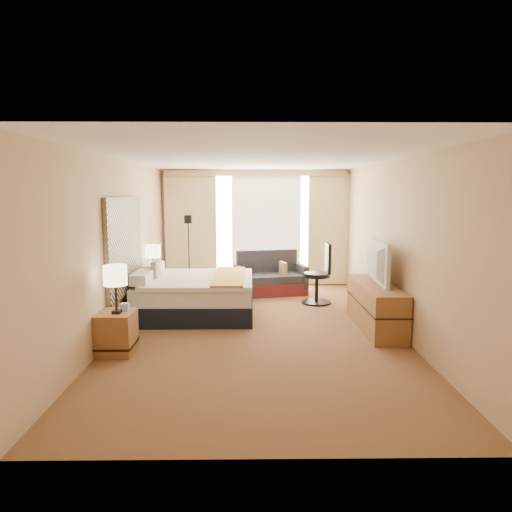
{
  "coord_description": "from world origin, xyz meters",
  "views": [
    {
      "loc": [
        -0.11,
        -6.86,
        2.1
      ],
      "look_at": [
        -0.02,
        0.4,
        1.08
      ],
      "focal_mm": 32.0,
      "sensor_mm": 36.0,
      "label": 1
    }
  ],
  "objects_px": {
    "nightstand_right": "(156,291)",
    "lamp_right": "(153,252)",
    "desk_chair": "(320,277)",
    "loveseat": "(270,280)",
    "television": "(372,262)",
    "lamp_left": "(115,276)",
    "bed": "(195,295)",
    "floor_lamp": "(189,238)",
    "nightstand_left": "(117,332)",
    "media_dresser": "(375,306)"
  },
  "relations": [
    {
      "from": "nightstand_right",
      "to": "lamp_right",
      "type": "distance_m",
      "value": 0.73
    },
    {
      "from": "desk_chair",
      "to": "lamp_right",
      "type": "distance_m",
      "value": 3.17
    },
    {
      "from": "loveseat",
      "to": "nightstand_right",
      "type": "bearing_deg",
      "value": -167.11
    },
    {
      "from": "nightstand_right",
      "to": "television",
      "type": "relative_size",
      "value": 0.48
    },
    {
      "from": "loveseat",
      "to": "lamp_left",
      "type": "distance_m",
      "value": 4.26
    },
    {
      "from": "bed",
      "to": "loveseat",
      "type": "relative_size",
      "value": 1.26
    },
    {
      "from": "loveseat",
      "to": "lamp_right",
      "type": "distance_m",
      "value": 2.52
    },
    {
      "from": "floor_lamp",
      "to": "lamp_right",
      "type": "bearing_deg",
      "value": -113.49
    },
    {
      "from": "nightstand_left",
      "to": "media_dresser",
      "type": "height_order",
      "value": "media_dresser"
    },
    {
      "from": "bed",
      "to": "lamp_right",
      "type": "relative_size",
      "value": 3.32
    },
    {
      "from": "nightstand_right",
      "to": "lamp_right",
      "type": "bearing_deg",
      "value": 120.96
    },
    {
      "from": "nightstand_right",
      "to": "bed",
      "type": "xyz_separation_m",
      "value": [
        0.81,
        -0.61,
        0.07
      ]
    },
    {
      "from": "lamp_left",
      "to": "loveseat",
      "type": "bearing_deg",
      "value": 59.29
    },
    {
      "from": "nightstand_right",
      "to": "television",
      "type": "xyz_separation_m",
      "value": [
        3.65,
        -1.33,
        0.76
      ]
    },
    {
      "from": "nightstand_right",
      "to": "floor_lamp",
      "type": "height_order",
      "value": "floor_lamp"
    },
    {
      "from": "bed",
      "to": "desk_chair",
      "type": "xyz_separation_m",
      "value": [
        2.27,
        0.78,
        0.17
      ]
    },
    {
      "from": "loveseat",
      "to": "television",
      "type": "bearing_deg",
      "value": -70.79
    },
    {
      "from": "media_dresser",
      "to": "desk_chair",
      "type": "distance_m",
      "value": 1.74
    },
    {
      "from": "bed",
      "to": "loveseat",
      "type": "distance_m",
      "value": 2.14
    },
    {
      "from": "media_dresser",
      "to": "lamp_right",
      "type": "distance_m",
      "value": 4.09
    },
    {
      "from": "media_dresser",
      "to": "television",
      "type": "relative_size",
      "value": 1.57
    },
    {
      "from": "nightstand_right",
      "to": "loveseat",
      "type": "bearing_deg",
      "value": 25.62
    },
    {
      "from": "floor_lamp",
      "to": "lamp_left",
      "type": "bearing_deg",
      "value": -96.47
    },
    {
      "from": "nightstand_right",
      "to": "lamp_left",
      "type": "bearing_deg",
      "value": -89.29
    },
    {
      "from": "loveseat",
      "to": "floor_lamp",
      "type": "relative_size",
      "value": 0.95
    },
    {
      "from": "bed",
      "to": "media_dresser",
      "type": "bearing_deg",
      "value": -16.18
    },
    {
      "from": "lamp_left",
      "to": "bed",
      "type": "bearing_deg",
      "value": 68.26
    },
    {
      "from": "media_dresser",
      "to": "desk_chair",
      "type": "height_order",
      "value": "desk_chair"
    },
    {
      "from": "bed",
      "to": "lamp_left",
      "type": "distance_m",
      "value": 2.21
    },
    {
      "from": "bed",
      "to": "floor_lamp",
      "type": "relative_size",
      "value": 1.2
    },
    {
      "from": "nightstand_right",
      "to": "floor_lamp",
      "type": "bearing_deg",
      "value": 69.49
    },
    {
      "from": "floor_lamp",
      "to": "television",
      "type": "bearing_deg",
      "value": -38.83
    },
    {
      "from": "nightstand_right",
      "to": "loveseat",
      "type": "distance_m",
      "value": 2.41
    },
    {
      "from": "nightstand_right",
      "to": "lamp_left",
      "type": "distance_m",
      "value": 2.67
    },
    {
      "from": "lamp_left",
      "to": "nightstand_right",
      "type": "bearing_deg",
      "value": 90.71
    },
    {
      "from": "desk_chair",
      "to": "lamp_left",
      "type": "bearing_deg",
      "value": -137.56
    },
    {
      "from": "media_dresser",
      "to": "bed",
      "type": "xyz_separation_m",
      "value": [
        -2.89,
        0.84,
        -0.0
      ]
    },
    {
      "from": "lamp_right",
      "to": "loveseat",
      "type": "bearing_deg",
      "value": 23.63
    },
    {
      "from": "nightstand_right",
      "to": "desk_chair",
      "type": "xyz_separation_m",
      "value": [
        3.08,
        0.17,
        0.24
      ]
    },
    {
      "from": "floor_lamp",
      "to": "nightstand_left",
      "type": "bearing_deg",
      "value": -97.06
    },
    {
      "from": "loveseat",
      "to": "lamp_left",
      "type": "bearing_deg",
      "value": -133.44
    },
    {
      "from": "floor_lamp",
      "to": "desk_chair",
      "type": "bearing_deg",
      "value": -22.11
    },
    {
      "from": "nightstand_left",
      "to": "lamp_right",
      "type": "bearing_deg",
      "value": 90.97
    },
    {
      "from": "nightstand_left",
      "to": "loveseat",
      "type": "xyz_separation_m",
      "value": [
        2.17,
        3.54,
        0.02
      ]
    },
    {
      "from": "bed",
      "to": "lamp_right",
      "type": "bearing_deg",
      "value": 141.28
    },
    {
      "from": "bed",
      "to": "lamp_left",
      "type": "height_order",
      "value": "lamp_left"
    },
    {
      "from": "media_dresser",
      "to": "lamp_left",
      "type": "bearing_deg",
      "value": -163.13
    },
    {
      "from": "desk_chair",
      "to": "television",
      "type": "bearing_deg",
      "value": -68.72
    },
    {
      "from": "bed",
      "to": "television",
      "type": "bearing_deg",
      "value": -14.17
    },
    {
      "from": "bed",
      "to": "television",
      "type": "distance_m",
      "value": 3.01
    }
  ]
}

